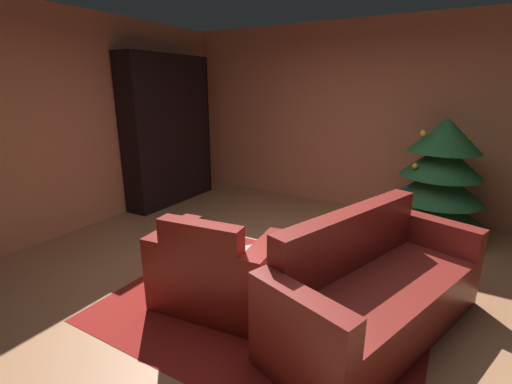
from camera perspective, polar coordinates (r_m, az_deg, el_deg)
The scene contains 11 objects.
ground_plane at distance 3.44m, azimuth 4.78°, elevation -15.59°, with size 7.28×7.28×0.00m, color #B47A52.
wall_back at distance 5.63m, azimuth 17.86°, elevation 11.14°, with size 6.19×0.06×2.74m, color tan.
wall_left at distance 5.06m, azimuth -28.45°, elevation 9.43°, with size 0.06×5.72×2.74m, color tan.
area_rug at distance 3.30m, azimuth 1.98°, elevation -17.00°, with size 2.60×2.14×0.01m, color maroon.
bookshelf_unit at distance 5.93m, azimuth -13.00°, elevation 9.17°, with size 0.38×1.61×2.28m.
armchair_red at distance 3.11m, azimuth -6.27°, elevation -12.78°, with size 1.11×0.77×0.85m.
couch_red at distance 2.99m, azimuth 18.26°, elevation -14.81°, with size 1.36×2.09×0.91m.
coffee_table at distance 3.10m, azimuth 0.65°, elevation -11.42°, with size 0.61×0.61×0.42m.
book_stack_on_table at distance 3.08m, azimuth 1.51°, elevation -10.02°, with size 0.21×0.17×0.07m.
bottle_on_table at distance 2.95m, azimuth 3.43°, elevation -9.61°, with size 0.08×0.08×0.28m.
decorated_tree at distance 4.89m, azimuth 27.20°, elevation 1.89°, with size 1.15×1.15×1.47m.
Camera 1 is at (1.22, -2.65, 1.83)m, focal length 25.12 mm.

